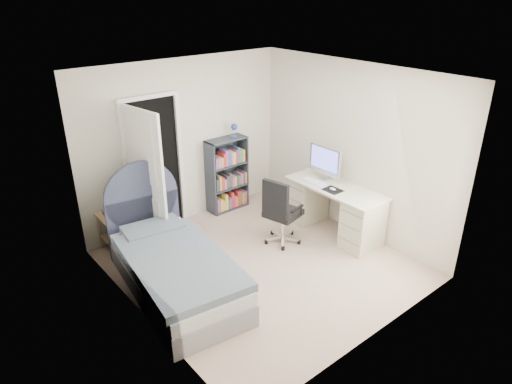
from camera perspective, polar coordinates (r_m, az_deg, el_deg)
room_shell at (r=5.61m, az=0.75°, el=1.72°), size 3.50×3.70×2.60m
door at (r=6.49m, az=-13.24°, el=2.25°), size 0.92×0.82×2.06m
bed at (r=5.71m, az=-10.30°, el=-9.09°), size 1.30×2.30×1.35m
nightstand at (r=6.61m, az=-17.12°, el=-3.66°), size 0.44×0.44×0.64m
floor_lamp at (r=6.50m, az=-12.84°, el=-2.72°), size 0.18×0.18×1.26m
bookcase at (r=7.47m, az=-3.56°, el=1.85°), size 0.68×0.29×1.44m
desk at (r=6.87m, az=9.67°, el=-1.89°), size 0.61×1.53×1.26m
office_chair at (r=6.40m, az=3.02°, el=-2.16°), size 0.55×0.57×1.01m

